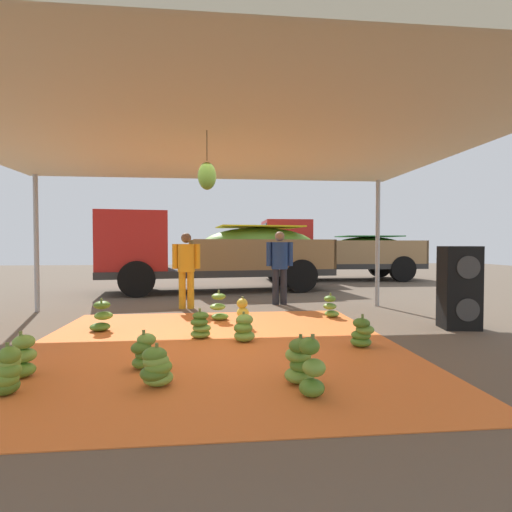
{
  "coord_description": "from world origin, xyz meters",
  "views": [
    {
      "loc": [
        0.03,
        -5.59,
        1.45
      ],
      "look_at": [
        0.77,
        1.67,
        1.24
      ],
      "focal_mm": 27.71,
      "sensor_mm": 36.0,
      "label": 1
    }
  ],
  "objects": [
    {
      "name": "ground_plane",
      "position": [
        0.0,
        3.0,
        0.0
      ],
      "size": [
        40.0,
        40.0,
        0.0
      ],
      "primitive_type": "plane",
      "color": "brown"
    },
    {
      "name": "banana_bunch_9",
      "position": [
        0.49,
        1.29,
        0.24
      ],
      "size": [
        0.3,
        0.31,
        0.53
      ],
      "color": "#996628",
      "rests_on": "tarp_orange"
    },
    {
      "name": "banana_bunch_4",
      "position": [
        -1.96,
        -1.64,
        0.23
      ],
      "size": [
        0.33,
        0.31,
        0.51
      ],
      "color": "#477523",
      "rests_on": "tarp_orange"
    },
    {
      "name": "cargo_truck_main",
      "position": [
        -0.06,
        6.74,
        1.26
      ],
      "size": [
        7.19,
        3.07,
        2.4
      ],
      "color": "#2D2D2D",
      "rests_on": "ground"
    },
    {
      "name": "tarp_orange",
      "position": [
        0.0,
        0.0,
        0.01
      ],
      "size": [
        5.28,
        5.5,
        0.01
      ],
      "primitive_type": "cube",
      "color": "orange",
      "rests_on": "ground"
    },
    {
      "name": "banana_bunch_1",
      "position": [
        2.3,
        2.02,
        0.2
      ],
      "size": [
        0.43,
        0.41,
        0.48
      ],
      "color": "#6B9E38",
      "rests_on": "tarp_orange"
    },
    {
      "name": "tent_canopy",
      "position": [
        -0.0,
        -0.09,
        2.92
      ],
      "size": [
        8.0,
        7.0,
        3.01
      ],
      "color": "#9EA0A5",
      "rests_on": "ground"
    },
    {
      "name": "banana_bunch_3",
      "position": [
        -0.21,
        0.5,
        0.2
      ],
      "size": [
        0.43,
        0.43,
        0.46
      ],
      "color": "#75A83D",
      "rests_on": "tarp_orange"
    },
    {
      "name": "worker_1",
      "position": [
        1.56,
        3.79,
        1.03
      ],
      "size": [
        0.64,
        0.39,
        1.76
      ],
      "color": "#26262D",
      "rests_on": "ground"
    },
    {
      "name": "worker_0",
      "position": [
        -0.63,
        3.4,
        1.0
      ],
      "size": [
        0.63,
        0.38,
        1.71
      ],
      "color": "orange",
      "rests_on": "ground"
    },
    {
      "name": "banana_bunch_12",
      "position": [
        0.91,
        -1.58,
        0.23
      ],
      "size": [
        0.44,
        0.44,
        0.5
      ],
      "color": "#75A83D",
      "rests_on": "tarp_orange"
    },
    {
      "name": "banana_bunch_5",
      "position": [
        -2.07,
        -1.09,
        0.22
      ],
      "size": [
        0.38,
        0.39,
        0.5
      ],
      "color": "#60932D",
      "rests_on": "tarp_orange"
    },
    {
      "name": "banana_bunch_11",
      "position": [
        -0.8,
        -0.92,
        0.2
      ],
      "size": [
        0.38,
        0.38,
        0.44
      ],
      "color": "#518428",
      "rests_on": "tarp_orange"
    },
    {
      "name": "banana_bunch_8",
      "position": [
        0.44,
        0.22,
        0.2
      ],
      "size": [
        0.39,
        0.41,
        0.44
      ],
      "color": "#75A83D",
      "rests_on": "tarp_orange"
    },
    {
      "name": "banana_bunch_7",
      "position": [
        0.08,
        1.91,
        0.24
      ],
      "size": [
        0.45,
        0.44,
        0.57
      ],
      "color": "#60932D",
      "rests_on": "tarp_orange"
    },
    {
      "name": "cargo_truck_far",
      "position": [
        4.84,
        10.12,
        1.2
      ],
      "size": [
        6.32,
        2.58,
        2.4
      ],
      "color": "#2D2D2D",
      "rests_on": "ground"
    },
    {
      "name": "banana_bunch_0",
      "position": [
        -0.58,
        -1.53,
        0.2
      ],
      "size": [
        0.4,
        0.4,
        0.44
      ],
      "color": "#75A83D",
      "rests_on": "tarp_orange"
    },
    {
      "name": "banana_bunch_2",
      "position": [
        0.93,
        -1.95,
        0.26
      ],
      "size": [
        0.35,
        0.35,
        0.59
      ],
      "color": "#518428",
      "rests_on": "tarp_orange"
    },
    {
      "name": "speaker_stack",
      "position": [
        4.2,
        0.78,
        0.71
      ],
      "size": [
        0.66,
        0.56,
        1.42
      ],
      "color": "black",
      "rests_on": "ground"
    },
    {
      "name": "banana_bunch_6",
      "position": [
        -1.87,
        1.19,
        0.24
      ],
      "size": [
        0.49,
        0.47,
        0.55
      ],
      "color": "#477523",
      "rests_on": "tarp_orange"
    },
    {
      "name": "banana_bunch_10",
      "position": [
        2.07,
        -0.27,
        0.2
      ],
      "size": [
        0.4,
        0.41,
        0.46
      ],
      "color": "#518428",
      "rests_on": "tarp_orange"
    }
  ]
}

